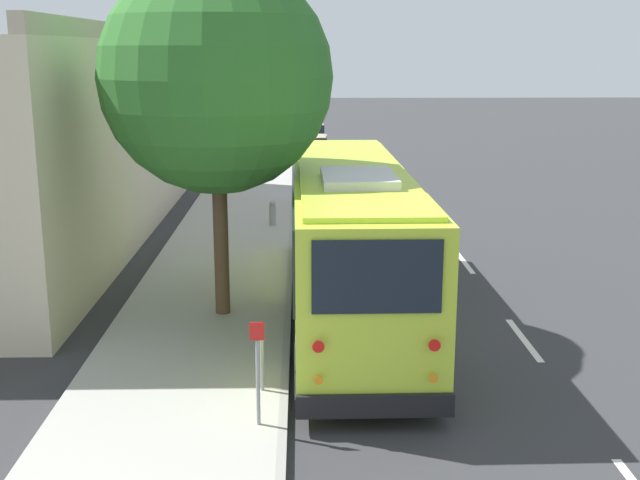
# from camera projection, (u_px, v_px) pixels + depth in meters

# --- Properties ---
(ground_plane) EXTENTS (160.00, 160.00, 0.00)m
(ground_plane) POSITION_uv_depth(u_px,v_px,m) (377.00, 333.00, 16.36)
(ground_plane) COLOR #333335
(sidewalk_slab) EXTENTS (80.00, 3.55, 0.15)m
(sidewalk_slab) POSITION_uv_depth(u_px,v_px,m) (196.00, 331.00, 16.25)
(sidewalk_slab) COLOR #A3A099
(sidewalk_slab) RESTS_ON ground
(curb_strip) EXTENTS (80.00, 0.14, 0.15)m
(curb_strip) POSITION_uv_depth(u_px,v_px,m) (287.00, 330.00, 16.30)
(curb_strip) COLOR gray
(curb_strip) RESTS_ON ground
(shuttle_bus) EXTENTS (11.15, 2.70, 3.42)m
(shuttle_bus) POSITION_uv_depth(u_px,v_px,m) (350.00, 234.00, 16.99)
(shuttle_bus) COLOR #BCDB38
(shuttle_bus) RESTS_ON ground
(parked_sedan_gray) EXTENTS (4.66, 1.82, 1.31)m
(parked_sedan_gray) POSITION_uv_depth(u_px,v_px,m) (328.00, 197.00, 27.98)
(parked_sedan_gray) COLOR slate
(parked_sedan_gray) RESTS_ON ground
(parked_sedan_navy) EXTENTS (4.66, 1.95, 1.30)m
(parked_sedan_navy) POSITION_uv_depth(u_px,v_px,m) (315.00, 167.00, 35.18)
(parked_sedan_navy) COLOR #19234C
(parked_sedan_navy) RESTS_ON ground
(parked_sedan_tan) EXTENTS (4.47, 1.76, 1.31)m
(parked_sedan_tan) POSITION_uv_depth(u_px,v_px,m) (312.00, 149.00, 41.26)
(parked_sedan_tan) COLOR tan
(parked_sedan_tan) RESTS_ON ground
(parked_sedan_silver) EXTENTS (4.55, 1.75, 1.32)m
(parked_sedan_silver) POSITION_uv_depth(u_px,v_px,m) (312.00, 135.00, 47.89)
(parked_sedan_silver) COLOR #A8AAAF
(parked_sedan_silver) RESTS_ON ground
(street_tree) EXTENTS (4.69, 4.69, 8.01)m
(street_tree) POSITION_uv_depth(u_px,v_px,m) (216.00, 60.00, 16.07)
(street_tree) COLOR brown
(street_tree) RESTS_ON sidewalk_slab
(sign_post_near) EXTENTS (0.06, 0.22, 1.62)m
(sign_post_near) POSITION_uv_depth(u_px,v_px,m) (258.00, 372.00, 11.87)
(sign_post_near) COLOR gray
(sign_post_near) RESTS_ON sidewalk_slab
(sign_post_far) EXTENTS (0.06, 0.06, 1.12)m
(sign_post_far) POSITION_uv_depth(u_px,v_px,m) (262.00, 358.00, 13.15)
(sign_post_far) COLOR gray
(sign_post_far) RESTS_ON sidewalk_slab
(fire_hydrant) EXTENTS (0.22, 0.22, 0.81)m
(fire_hydrant) POSITION_uv_depth(u_px,v_px,m) (273.00, 213.00, 25.57)
(fire_hydrant) COLOR #99999E
(fire_hydrant) RESTS_ON sidewalk_slab
(lane_stripe_mid) EXTENTS (2.40, 0.14, 0.01)m
(lane_stripe_mid) POSITION_uv_depth(u_px,v_px,m) (524.00, 339.00, 15.99)
(lane_stripe_mid) COLOR silver
(lane_stripe_mid) RESTS_ON ground
(lane_stripe_ahead) EXTENTS (2.40, 0.14, 0.01)m
(lane_stripe_ahead) POSITION_uv_depth(u_px,v_px,m) (464.00, 262.00, 21.83)
(lane_stripe_ahead) COLOR silver
(lane_stripe_ahead) RESTS_ON ground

